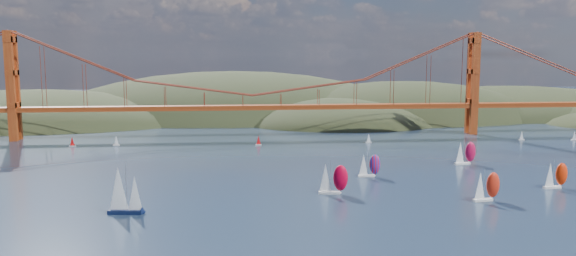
{
  "coord_description": "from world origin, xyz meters",
  "views": [
    {
      "loc": [
        -11.15,
        -113.98,
        43.29
      ],
      "look_at": [
        9.64,
        90.0,
        16.31
      ],
      "focal_mm": 35.0,
      "sensor_mm": 36.0,
      "label": 1
    }
  ],
  "objects_px": {
    "racer_rwb": "(369,165)",
    "racer_3": "(465,153)",
    "sloop_navy": "(123,191)",
    "racer_1": "(486,186)",
    "racer_2": "(555,175)",
    "racer_0": "(333,178)"
  },
  "relations": [
    {
      "from": "racer_rwb",
      "to": "racer_3",
      "type": "bearing_deg",
      "value": 23.98
    },
    {
      "from": "sloop_navy",
      "to": "racer_1",
      "type": "xyz_separation_m",
      "value": [
        104.52,
        2.85,
        -1.79
      ]
    },
    {
      "from": "racer_2",
      "to": "racer_rwb",
      "type": "relative_size",
      "value": 1.03
    },
    {
      "from": "racer_1",
      "to": "racer_rwb",
      "type": "relative_size",
      "value": 1.07
    },
    {
      "from": "sloop_navy",
      "to": "racer_1",
      "type": "height_order",
      "value": "sloop_navy"
    },
    {
      "from": "racer_3",
      "to": "sloop_navy",
      "type": "bearing_deg",
      "value": -163.36
    },
    {
      "from": "racer_0",
      "to": "racer_3",
      "type": "relative_size",
      "value": 1.04
    },
    {
      "from": "racer_3",
      "to": "racer_0",
      "type": "bearing_deg",
      "value": -154.32
    },
    {
      "from": "racer_0",
      "to": "racer_1",
      "type": "bearing_deg",
      "value": -6.86
    },
    {
      "from": "racer_1",
      "to": "racer_3",
      "type": "relative_size",
      "value": 0.97
    },
    {
      "from": "sloop_navy",
      "to": "racer_2",
      "type": "bearing_deg",
      "value": 13.87
    },
    {
      "from": "racer_1",
      "to": "racer_rwb",
      "type": "bearing_deg",
      "value": 117.14
    },
    {
      "from": "racer_2",
      "to": "racer_3",
      "type": "bearing_deg",
      "value": 101.93
    },
    {
      "from": "sloop_navy",
      "to": "racer_3",
      "type": "distance_m",
      "value": 134.25
    },
    {
      "from": "sloop_navy",
      "to": "racer_2",
      "type": "distance_m",
      "value": 135.23
    },
    {
      "from": "sloop_navy",
      "to": "racer_1",
      "type": "distance_m",
      "value": 104.58
    },
    {
      "from": "racer_1",
      "to": "sloop_navy",
      "type": "bearing_deg",
      "value": 172.48
    },
    {
      "from": "sloop_navy",
      "to": "racer_3",
      "type": "relative_size",
      "value": 1.44
    },
    {
      "from": "racer_1",
      "to": "racer_2",
      "type": "height_order",
      "value": "racer_1"
    },
    {
      "from": "racer_rwb",
      "to": "sloop_navy",
      "type": "bearing_deg",
      "value": -152.34
    },
    {
      "from": "racer_1",
      "to": "racer_2",
      "type": "xyz_separation_m",
      "value": [
        29.73,
        13.25,
        -0.17
      ]
    },
    {
      "from": "racer_2",
      "to": "racer_rwb",
      "type": "distance_m",
      "value": 60.73
    }
  ]
}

